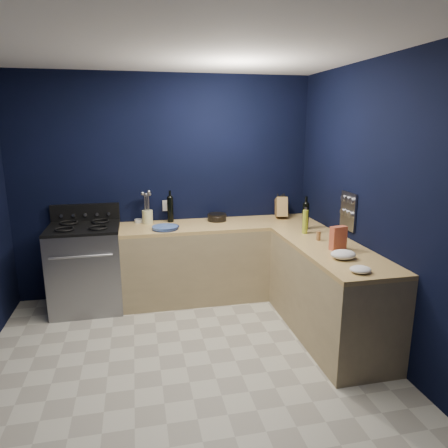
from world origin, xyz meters
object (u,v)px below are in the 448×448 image
object	(u,v)px
knife_block	(281,208)
crouton_bag	(338,238)
plate_stack	(165,228)
gas_range	(87,269)
utensil_crock	(148,217)

from	to	relation	value
knife_block	crouton_bag	size ratio (longest dim) A/B	1.10
plate_stack	crouton_bag	xyz separation A→B (m)	(1.51, -1.09, 0.09)
gas_range	utensil_crock	world-z (taller)	utensil_crock
gas_range	knife_block	distance (m)	2.41
crouton_bag	knife_block	bearing A→B (deg)	80.66
plate_stack	utensil_crock	xyz separation A→B (m)	(-0.18, 0.33, 0.06)
plate_stack	utensil_crock	size ratio (longest dim) A/B	1.86
plate_stack	crouton_bag	size ratio (longest dim) A/B	1.30
plate_stack	crouton_bag	distance (m)	1.87
utensil_crock	knife_block	bearing A→B (deg)	-1.09
knife_block	utensil_crock	bearing A→B (deg)	-168.70
gas_range	knife_block	xyz separation A→B (m)	(2.34, 0.17, 0.56)
gas_range	utensil_crock	distance (m)	0.89
gas_range	knife_block	bearing A→B (deg)	4.17
gas_range	utensil_crock	xyz separation A→B (m)	(0.70, 0.20, 0.52)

